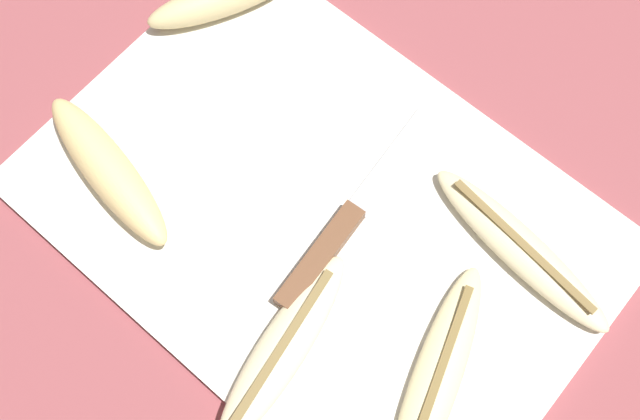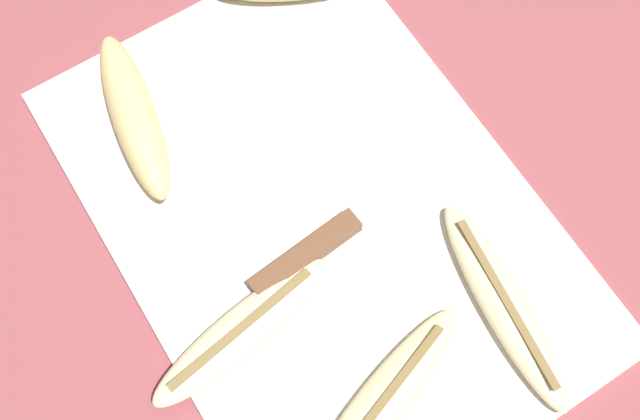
% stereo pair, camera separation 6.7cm
% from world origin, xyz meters
% --- Properties ---
extents(ground_plane, '(4.00, 4.00, 0.00)m').
position_xyz_m(ground_plane, '(0.00, 0.00, 0.00)').
color(ground_plane, '#93474C').
extents(cutting_board, '(0.52, 0.36, 0.01)m').
position_xyz_m(cutting_board, '(0.00, 0.00, 0.01)').
color(cutting_board, white).
rests_on(cutting_board, ground_plane).
extents(knife, '(0.04, 0.23, 0.02)m').
position_xyz_m(knife, '(0.03, -0.01, 0.02)').
color(knife, brown).
rests_on(knife, cutting_board).
extents(banana_soft_right, '(0.10, 0.21, 0.02)m').
position_xyz_m(banana_soft_right, '(0.17, -0.05, 0.02)').
color(banana_soft_right, beige).
rests_on(banana_soft_right, cutting_board).
extents(banana_cream_curved, '(0.20, 0.06, 0.02)m').
position_xyz_m(banana_cream_curved, '(0.16, 0.09, 0.02)').
color(banana_cream_curved, beige).
rests_on(banana_cream_curved, cutting_board).
extents(banana_golden_short, '(0.18, 0.08, 0.04)m').
position_xyz_m(banana_golden_short, '(-0.17, -0.10, 0.03)').
color(banana_golden_short, '#EDD689').
rests_on(banana_golden_short, cutting_board).
extents(banana_pale_long, '(0.07, 0.19, 0.02)m').
position_xyz_m(banana_pale_long, '(0.06, -0.11, 0.02)').
color(banana_pale_long, beige).
rests_on(banana_pale_long, cutting_board).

